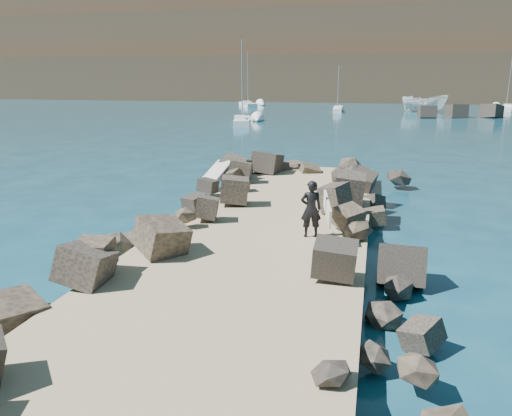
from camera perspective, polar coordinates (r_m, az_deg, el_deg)
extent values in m
plane|color=#0F384C|center=(14.91, 0.90, -4.64)|extent=(800.00, 800.00, 0.00)
cube|color=#8C7759|center=(12.98, -1.03, -6.22)|extent=(6.00, 26.00, 0.60)
cube|color=black|center=(14.31, -11.87, -3.69)|extent=(2.60, 22.00, 1.00)
cube|color=black|center=(13.02, 12.05, -5.56)|extent=(2.60, 22.00, 1.00)
cube|color=#2D4919|center=(174.24, 16.50, 17.73)|extent=(360.00, 140.00, 32.00)
cube|color=white|center=(20.66, -4.64, 3.77)|extent=(0.72, 2.61, 0.09)
imported|color=silver|center=(79.63, 18.70, 11.26)|extent=(6.71, 3.02, 2.52)
imported|color=black|center=(13.91, 6.30, -0.10)|extent=(0.67, 0.53, 1.61)
cube|color=silver|center=(13.86, 8.15, -0.04)|extent=(0.41, 1.97, 0.63)
cube|color=white|center=(89.40, 26.68, 10.13)|extent=(3.16, 7.30, 0.80)
cylinder|color=gray|center=(89.27, 27.00, 12.85)|extent=(0.12, 0.12, 7.85)
cube|color=white|center=(88.56, 26.83, 10.41)|extent=(1.57, 2.21, 0.44)
cube|color=white|center=(75.75, 9.28, 10.93)|extent=(1.59, 5.60, 0.80)
cylinder|color=gray|center=(75.62, 9.39, 13.49)|extent=(0.12, 0.12, 6.09)
cube|color=white|center=(75.06, 9.26, 11.28)|extent=(0.99, 1.61, 0.44)
cube|color=white|center=(55.61, -1.57, 9.82)|extent=(3.31, 7.72, 0.80)
cylinder|color=gray|center=(55.41, -1.60, 14.46)|extent=(0.12, 0.12, 8.29)
cube|color=white|center=(54.72, -1.82, 10.27)|extent=(1.65, 2.33, 0.44)
cube|color=white|center=(90.71, -0.93, 11.69)|extent=(5.08, 8.01, 0.80)
cylinder|color=gray|center=(90.59, -0.94, 14.71)|extent=(0.12, 0.12, 8.84)
cube|color=white|center=(89.84, -1.07, 11.98)|extent=(2.14, 2.59, 0.44)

